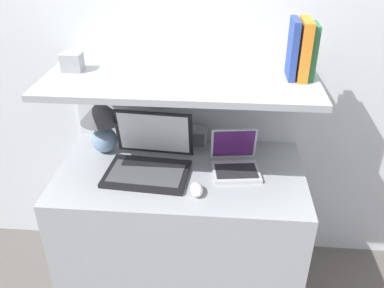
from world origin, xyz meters
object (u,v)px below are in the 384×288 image
at_px(table_lamp, 102,120).
at_px(book_green, 312,51).
at_px(laptop_large, 149,160).
at_px(laptop_small, 235,162).
at_px(router_box, 196,137).
at_px(computer_mouse, 197,189).
at_px(book_blue, 293,49).
at_px(book_orange, 303,49).
at_px(shelf_gadget, 72,62).

xyz_separation_m(table_lamp, book_green, (0.95, -0.08, 0.40)).
relative_size(laptop_large, book_green, 1.79).
distance_m(laptop_small, router_box, 0.29).
xyz_separation_m(computer_mouse, book_green, (0.46, 0.24, 0.55)).
xyz_separation_m(laptop_small, computer_mouse, (-0.17, -0.20, -0.02)).
relative_size(router_box, book_blue, 0.49).
height_order(router_box, book_blue, book_blue).
bearing_deg(book_orange, router_box, 159.76).
bearing_deg(book_orange, laptop_large, -173.79).
distance_m(laptop_small, book_blue, 0.58).
height_order(table_lamp, book_green, book_green).
distance_m(laptop_large, book_blue, 0.82).
height_order(computer_mouse, book_blue, book_blue).
distance_m(book_green, book_blue, 0.08).
relative_size(laptop_large, shelf_gadget, 4.61).
xyz_separation_m(laptop_small, book_orange, (0.25, 0.04, 0.54)).
bearing_deg(book_blue, shelf_gadget, 180.00).
relative_size(laptop_large, laptop_small, 1.65).
bearing_deg(book_orange, shelf_gadget, 180.00).
relative_size(table_lamp, computer_mouse, 2.70).
distance_m(table_lamp, book_orange, 1.01).
distance_m(table_lamp, laptop_small, 0.69).
height_order(laptop_large, book_green, book_green).
xyz_separation_m(laptop_large, book_orange, (0.66, 0.07, 0.53)).
bearing_deg(computer_mouse, book_orange, 29.86).
bearing_deg(book_blue, book_orange, -0.00).
xyz_separation_m(router_box, book_blue, (0.41, -0.17, 0.53)).
xyz_separation_m(book_orange, book_blue, (-0.04, 0.00, 0.00)).
xyz_separation_m(book_orange, shelf_gadget, (-0.99, 0.00, -0.08)).
xyz_separation_m(table_lamp, computer_mouse, (0.50, -0.33, -0.16)).
relative_size(table_lamp, book_blue, 1.17).
relative_size(laptop_small, book_blue, 1.01).
xyz_separation_m(laptop_large, shelf_gadget, (-0.33, 0.07, 0.45)).
bearing_deg(laptop_small, table_lamp, 169.36).
bearing_deg(laptop_large, computer_mouse, -35.49).
height_order(laptop_small, computer_mouse, laptop_small).
xyz_separation_m(table_lamp, laptop_large, (0.26, -0.16, -0.13)).
bearing_deg(table_lamp, book_orange, -5.28).
distance_m(laptop_large, book_orange, 0.85).
relative_size(computer_mouse, shelf_gadget, 1.20).
bearing_deg(computer_mouse, book_green, 27.82).
xyz_separation_m(computer_mouse, router_box, (-0.03, 0.41, 0.03)).
bearing_deg(laptop_large, shelf_gadget, 167.78).
bearing_deg(book_green, laptop_large, -174.12).
height_order(laptop_large, router_box, laptop_large).
bearing_deg(book_blue, table_lamp, 174.46).
height_order(table_lamp, computer_mouse, table_lamp).
xyz_separation_m(laptop_small, router_box, (-0.20, 0.21, 0.01)).
bearing_deg(router_box, computer_mouse, -85.13).
bearing_deg(computer_mouse, router_box, 94.87).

